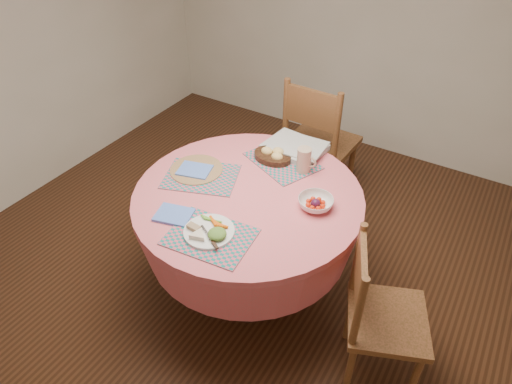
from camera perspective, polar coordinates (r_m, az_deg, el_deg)
ground at (r=2.96m, az=-0.84°, el=-11.63°), size 4.00×4.00×0.00m
room_envelope at (r=1.99m, az=-1.33°, el=22.18°), size 4.01×4.01×2.71m
dining_table at (r=2.56m, az=-0.96°, el=-3.59°), size 1.24×1.24×0.75m
chair_right at (r=2.34m, az=15.04°, el=-14.42°), size 0.50×0.51×0.86m
chair_back at (r=3.33m, az=7.73°, el=6.35°), size 0.48×0.46×1.01m
placemat_front at (r=2.19m, az=-5.74°, el=-5.58°), size 0.43×0.34×0.01m
placemat_left at (r=2.57m, az=-6.87°, el=1.94°), size 0.48×0.42×0.01m
placemat_back at (r=2.69m, az=3.35°, el=3.90°), size 0.49×0.44×0.01m
wicker_trivet at (r=2.62m, az=-7.45°, el=2.77°), size 0.30×0.30×0.01m
napkin_near at (r=2.33m, az=-10.22°, el=-2.83°), size 0.21×0.18×0.01m
napkin_far at (r=2.61m, az=-7.68°, el=2.70°), size 0.21×0.18×0.01m
dinner_plate at (r=2.19m, az=-5.84°, el=-4.92°), size 0.25×0.25×0.05m
bread_bowl at (r=2.68m, az=2.14°, el=4.63°), size 0.23×0.23×0.08m
latte_mug at (r=2.57m, az=6.05°, el=3.99°), size 0.12×0.08×0.14m
fruit_bowl at (r=2.35m, az=7.46°, el=-1.38°), size 0.22×0.22×0.06m
newspaper_stack at (r=2.77m, az=4.89°, el=5.61°), size 0.37×0.31×0.04m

